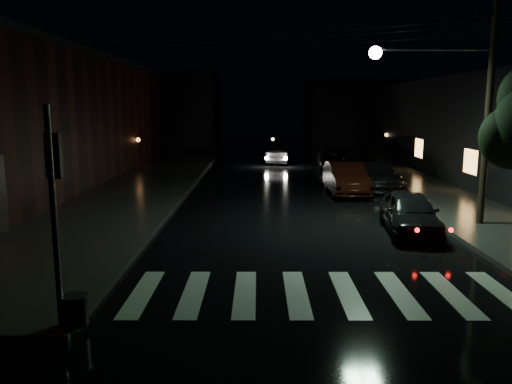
{
  "coord_description": "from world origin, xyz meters",
  "views": [
    {
      "loc": [
        1.5,
        -10.55,
        4.31
      ],
      "look_at": [
        1.44,
        5.14,
        1.6
      ],
      "focal_mm": 35.0,
      "sensor_mm": 36.0,
      "label": 1
    }
  ],
  "objects_px": {
    "parked_car_a": "(410,213)",
    "oncoming_car": "(279,154)",
    "parked_car_d": "(334,159)",
    "parked_car_c": "(373,174)",
    "parked_car_b": "(346,178)"
  },
  "relations": [
    {
      "from": "oncoming_car",
      "to": "parked_car_a",
      "type": "bearing_deg",
      "value": 106.35
    },
    {
      "from": "parked_car_b",
      "to": "parked_car_c",
      "type": "distance_m",
      "value": 2.47
    },
    {
      "from": "parked_car_d",
      "to": "oncoming_car",
      "type": "bearing_deg",
      "value": 144.71
    },
    {
      "from": "parked_car_b",
      "to": "parked_car_d",
      "type": "relative_size",
      "value": 1.02
    },
    {
      "from": "parked_car_a",
      "to": "oncoming_car",
      "type": "xyz_separation_m",
      "value": [
        -3.61,
        21.17,
        0.03
      ]
    },
    {
      "from": "parked_car_a",
      "to": "parked_car_d",
      "type": "height_order",
      "value": "parked_car_a"
    },
    {
      "from": "parked_car_b",
      "to": "parked_car_c",
      "type": "bearing_deg",
      "value": 44.3
    },
    {
      "from": "parked_car_d",
      "to": "oncoming_car",
      "type": "relative_size",
      "value": 1.04
    },
    {
      "from": "parked_car_a",
      "to": "parked_car_c",
      "type": "distance_m",
      "value": 9.52
    },
    {
      "from": "parked_car_a",
      "to": "oncoming_car",
      "type": "bearing_deg",
      "value": 105.56
    },
    {
      "from": "parked_car_a",
      "to": "parked_car_c",
      "type": "bearing_deg",
      "value": 90.46
    },
    {
      "from": "parked_car_d",
      "to": "parked_car_c",
      "type": "bearing_deg",
      "value": -81.77
    },
    {
      "from": "parked_car_c",
      "to": "parked_car_d",
      "type": "height_order",
      "value": "parked_car_c"
    },
    {
      "from": "parked_car_a",
      "to": "oncoming_car",
      "type": "height_order",
      "value": "oncoming_car"
    },
    {
      "from": "parked_car_d",
      "to": "oncoming_car",
      "type": "height_order",
      "value": "oncoming_car"
    }
  ]
}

